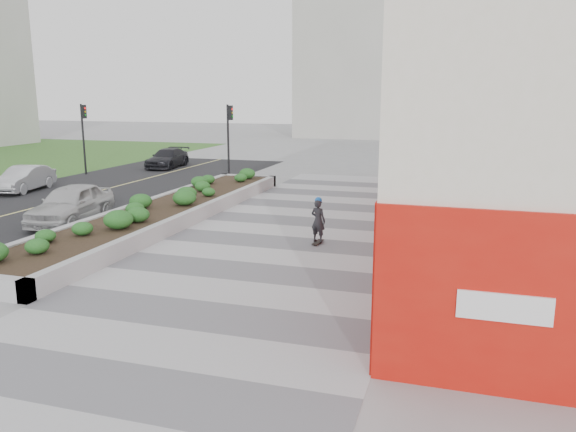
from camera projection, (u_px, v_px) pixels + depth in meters
name	position (u px, v px, depth m)	size (l,w,h in m)	color
ground	(225.00, 294.00, 13.49)	(160.00, 160.00, 0.00)	gray
walkway	(266.00, 260.00, 16.29)	(8.00, 36.00, 0.01)	#A8A8AD
building	(517.00, 117.00, 19.04)	(6.04, 24.08, 8.00)	beige
planter	(165.00, 209.00, 21.52)	(3.00, 18.00, 0.90)	#9E9EA0
street	(27.00, 210.00, 23.48)	(10.00, 40.00, 0.00)	black
traffic_signal_near	(229.00, 131.00, 31.34)	(0.33, 0.28, 4.20)	black
traffic_signal_far	(84.00, 128.00, 33.52)	(0.33, 0.28, 4.20)	black
distant_bldg_north_l	(374.00, 48.00, 64.23)	(16.00, 12.00, 20.00)	#ADAAA3
distant_bldg_north_r	(560.00, 29.00, 62.74)	(14.00, 10.00, 24.00)	#ADAAA3
manhole_cover	(282.00, 261.00, 16.15)	(0.44, 0.44, 0.01)	#595654
skateboarder	(318.00, 220.00, 17.88)	(0.58, 0.73, 1.54)	beige
car_white	(71.00, 204.00, 20.92)	(1.71, 4.26, 1.45)	#BCBCBE
car_silver	(24.00, 179.00, 27.93)	(1.33, 3.81, 1.25)	#BABCC3
car_dark	(167.00, 158.00, 37.21)	(1.74, 4.27, 1.24)	black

